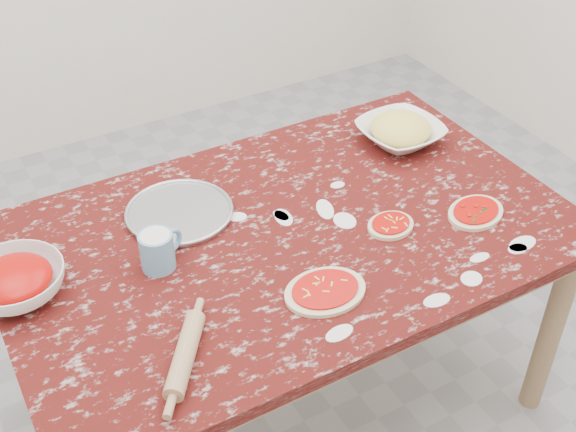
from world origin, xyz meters
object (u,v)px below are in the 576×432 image
at_px(worktable, 288,252).
at_px(sauce_bowl, 16,283).
at_px(flour_mug, 158,250).
at_px(pizza_tray, 179,213).
at_px(rolling_pin, 185,354).
at_px(cheese_bowl, 400,133).

distance_m(worktable, sauce_bowl, 0.75).
height_order(worktable, flour_mug, flour_mug).
xyz_separation_m(sauce_bowl, flour_mug, (0.36, -0.07, 0.02)).
height_order(pizza_tray, rolling_pin, rolling_pin).
xyz_separation_m(cheese_bowl, rolling_pin, (-1.00, -0.53, -0.01)).
relative_size(worktable, sauce_bowl, 6.32).
height_order(pizza_tray, sauce_bowl, sauce_bowl).
bearing_deg(cheese_bowl, flour_mug, -168.50).
height_order(worktable, rolling_pin, rolling_pin).
bearing_deg(pizza_tray, worktable, -42.25).
xyz_separation_m(worktable, pizza_tray, (-0.24, 0.22, 0.09)).
bearing_deg(rolling_pin, pizza_tray, 68.58).
bearing_deg(flour_mug, worktable, -5.55).
bearing_deg(rolling_pin, sauce_bowl, 124.19).
height_order(pizza_tray, flour_mug, flour_mug).
bearing_deg(pizza_tray, cheese_bowl, 0.50).
bearing_deg(worktable, pizza_tray, 137.75).
xyz_separation_m(worktable, rolling_pin, (-0.45, -0.31, 0.11)).
xyz_separation_m(sauce_bowl, rolling_pin, (0.28, -0.42, -0.02)).
bearing_deg(worktable, sauce_bowl, 171.34).
relative_size(worktable, pizza_tray, 5.19).
relative_size(worktable, flour_mug, 12.06).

